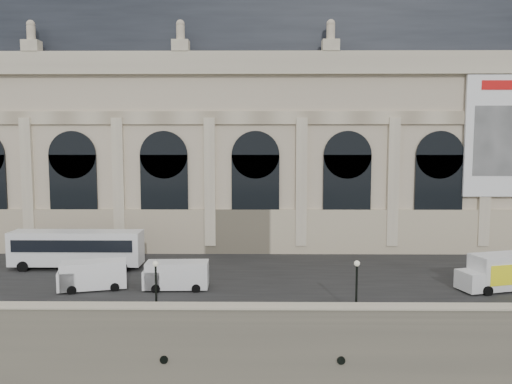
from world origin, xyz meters
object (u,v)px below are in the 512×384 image
van_b (90,275)px  van_c (173,275)px  lamp_left (156,288)px  lamp_right (356,289)px  box_truck (504,272)px  bus_left (77,248)px

van_b → van_c: size_ratio=1.07×
lamp_left → lamp_right: size_ratio=0.97×
box_truck → lamp_left: lamp_left is taller
van_c → van_b: bearing=-178.4°
lamp_left → lamp_right: lamp_right is taller
bus_left → lamp_right: bearing=-28.5°
lamp_left → van_c: bearing=88.7°
box_truck → lamp_right: lamp_right is taller
bus_left → lamp_right: size_ratio=3.13×
bus_left → van_c: size_ratio=2.34×
bus_left → lamp_left: 16.76m
van_b → box_truck: (34.58, 0.39, 0.28)m
van_c → box_truck: (27.62, 0.20, 0.30)m
lamp_right → bus_left: bearing=151.5°
van_c → bus_left: bearing=147.2°
lamp_left → bus_left: bearing=128.7°
bus_left → van_c: bearing=-32.8°
van_b → lamp_left: (6.82, -6.02, 0.71)m
lamp_left → van_b: bearing=138.6°
bus_left → van_b: bearing=-62.6°
van_b → box_truck: box_truck is taller
box_truck → lamp_left: 28.50m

